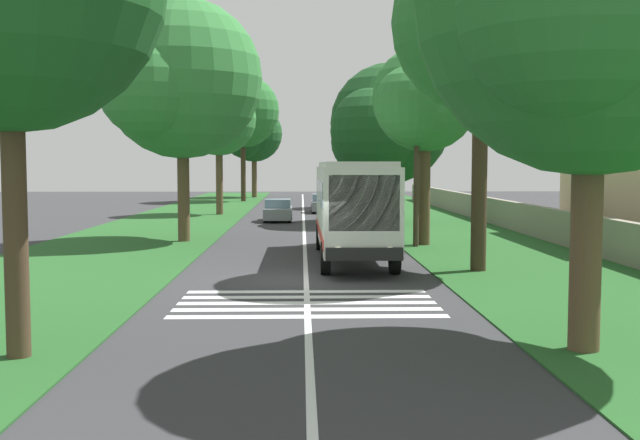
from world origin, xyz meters
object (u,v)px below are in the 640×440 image
object	(u,v)px
roadside_tree_left_2	(241,113)
roadside_tree_right_2	(361,144)
trailing_car_0	(278,211)
roadside_tree_left_0	(218,120)
roadside_tree_right_1	(583,7)
roadside_tree_right_3	(422,102)
trailing_car_1	(323,204)
utility_pole	(417,155)
roadside_tree_left_3	(178,82)
roadside_tree_right_0	(386,127)
coach_bus	(352,204)
roadside_tree_right_4	(475,29)
roadside_tree_left_1	(252,135)

from	to	relation	value
roadside_tree_left_2	roadside_tree_right_2	bearing A→B (deg)	-135.52
trailing_car_0	roadside_tree_left_0	bearing A→B (deg)	35.09
roadside_tree_right_1	roadside_tree_right_3	size ratio (longest dim) A/B	1.13
trailing_car_1	utility_pole	xyz separation A→B (m)	(-24.66, -3.39, 3.40)
roadside_tree_left_0	roadside_tree_right_2	size ratio (longest dim) A/B	1.17
roadside_tree_left_3	roadside_tree_right_0	world-z (taller)	roadside_tree_left_3
roadside_tree_left_0	roadside_tree_left_3	distance (m)	19.61
roadside_tree_left_3	roadside_tree_right_1	distance (m)	24.06
coach_bus	roadside_tree_right_0	distance (m)	19.11
roadside_tree_left_0	roadside_tree_right_4	bearing A→B (deg)	-158.44
trailing_car_0	roadside_tree_right_2	world-z (taller)	roadside_tree_right_2
roadside_tree_left_2	roadside_tree_right_2	xyz separation A→B (m)	(-11.18, -10.98, -3.30)
coach_bus	trailing_car_1	distance (m)	28.97
utility_pole	trailing_car_1	bearing A→B (deg)	7.82
roadside_tree_left_2	roadside_tree_right_2	distance (m)	16.02
trailing_car_0	roadside_tree_left_1	size ratio (longest dim) A/B	0.42
coach_bus	roadside_tree_left_1	bearing A→B (deg)	7.57
roadside_tree_right_2	coach_bus	bearing A→B (deg)	175.04
roadside_tree_right_3	roadside_tree_right_0	bearing A→B (deg)	0.41
roadside_tree_left_3	utility_pole	size ratio (longest dim) A/B	1.46
roadside_tree_left_1	utility_pole	size ratio (longest dim) A/B	1.31
coach_bus	roadside_tree_right_2	world-z (taller)	roadside_tree_right_2
roadside_tree_right_0	roadside_tree_right_2	size ratio (longest dim) A/B	1.20
roadside_tree_left_1	roadside_tree_right_0	world-z (taller)	roadside_tree_left_1
roadside_tree_right_1	roadside_tree_right_4	distance (m)	11.13
roadside_tree_right_4	utility_pole	bearing A→B (deg)	5.63
coach_bus	roadside_tree_right_2	bearing A→B (deg)	-4.96
roadside_tree_left_0	roadside_tree_left_2	bearing A→B (deg)	-0.26
roadside_tree_left_0	roadside_tree_right_0	world-z (taller)	roadside_tree_right_0
trailing_car_0	roadside_tree_left_2	world-z (taller)	roadside_tree_left_2
roadside_tree_right_4	utility_pole	xyz separation A→B (m)	(7.68, 0.76, -4.07)
roadside_tree_left_3	roadside_tree_right_4	bearing A→B (deg)	-131.92
coach_bus	roadside_tree_left_1	distance (m)	56.38
roadside_tree_left_1	utility_pole	bearing A→B (deg)	-168.47
roadside_tree_left_1	roadside_tree_right_0	xyz separation A→B (m)	(-37.26, -10.73, -0.91)
trailing_car_1	roadside_tree_right_2	size ratio (longest dim) A/B	0.52
roadside_tree_right_1	roadside_tree_right_3	xyz separation A→B (m)	(19.52, -0.03, -0.20)
roadside_tree_left_2	roadside_tree_right_3	xyz separation A→B (m)	(-41.67, -11.32, -2.32)
roadside_tree_right_4	utility_pole	size ratio (longest dim) A/B	1.46
trailing_car_1	roadside_tree_right_0	size ratio (longest dim) A/B	0.43
trailing_car_1	roadside_tree_right_4	size ratio (longest dim) A/B	0.38
trailing_car_0	roadside_tree_right_3	xyz separation A→B (m)	(-14.98, -6.88, 5.74)
roadside_tree_right_2	roadside_tree_right_3	distance (m)	30.51
roadside_tree_left_1	roadside_tree_right_1	bearing A→B (deg)	-171.25
roadside_tree_left_2	utility_pole	xyz separation A→B (m)	(-42.49, -10.98, -4.66)
roadside_tree_left_2	roadside_tree_right_2	world-z (taller)	roadside_tree_left_2
roadside_tree_right_2	roadside_tree_right_4	world-z (taller)	roadside_tree_right_4
roadside_tree_left_1	utility_pole	distance (m)	52.55
utility_pole	roadside_tree_right_4	bearing A→B (deg)	-174.37
roadside_tree_left_3	roadside_tree_right_2	world-z (taller)	roadside_tree_left_3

